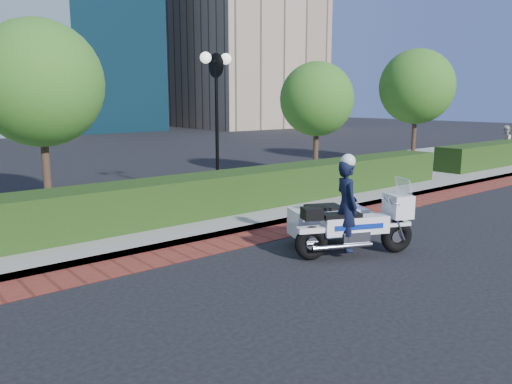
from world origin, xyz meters
TOP-DOWN VIEW (x-y plane):
  - ground at (0.00, 0.00)m, footprint 120.00×120.00m
  - brick_strip at (0.00, 1.50)m, footprint 60.00×1.00m
  - sidewalk at (0.00, 6.00)m, footprint 60.00×8.00m
  - hedge_main at (0.00, 3.60)m, footprint 18.00×1.20m
  - hedge_far at (16.00, 3.60)m, footprint 10.00×1.20m
  - lamppost at (1.00, 5.20)m, footprint 1.02×0.70m
  - tree_b at (-3.50, 6.50)m, footprint 3.20×3.20m
  - tree_c at (6.50, 6.50)m, footprint 2.80×2.80m
  - tree_d at (13.00, 6.50)m, footprint 3.40×3.40m
  - police_motorcycle at (0.15, -0.44)m, footprint 2.38×2.25m
  - pedestrian at (17.47, 4.35)m, footprint 0.90×0.76m

SIDE VIEW (x-z plane):
  - ground at x=0.00m, z-range 0.00..0.00m
  - brick_strip at x=0.00m, z-range 0.00..0.01m
  - sidewalk at x=0.00m, z-range 0.00..0.15m
  - hedge_main at x=0.00m, z-range 0.15..1.15m
  - hedge_far at x=16.00m, z-range 0.15..1.15m
  - police_motorcycle at x=0.15m, z-range -0.32..1.71m
  - pedestrian at x=17.47m, z-range 0.15..1.79m
  - lamppost at x=1.00m, z-range 0.85..5.06m
  - tree_c at x=6.50m, z-range 0.90..5.20m
  - tree_b at x=-3.50m, z-range 0.99..5.88m
  - tree_d at x=13.00m, z-range 1.03..6.19m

